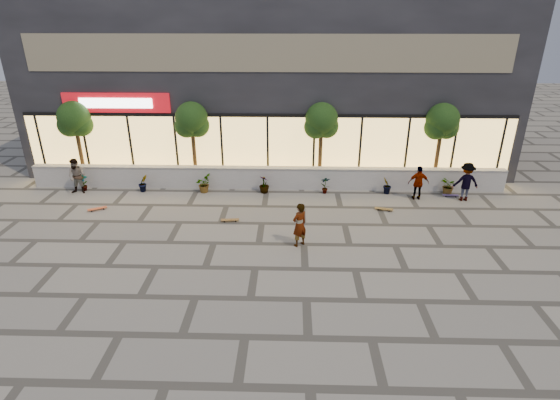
{
  "coord_description": "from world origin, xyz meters",
  "views": [
    {
      "loc": [
        1.16,
        -12.13,
        7.74
      ],
      "look_at": [
        0.74,
        2.62,
        1.3
      ],
      "focal_mm": 28.0,
      "sensor_mm": 36.0,
      "label": 1
    }
  ],
  "objects_px": {
    "skater_left": "(77,176)",
    "skateboard_right_near": "(384,209)",
    "skater_right_far": "(466,182)",
    "skateboard_center": "(230,220)",
    "tree_east": "(442,124)",
    "skateboard_left": "(97,208)",
    "tree_west": "(75,121)",
    "skater_center": "(299,225)",
    "skateboard_right_far": "(451,195)",
    "tree_mideast": "(321,123)",
    "skater_right_near": "(419,183)",
    "tree_midwest": "(192,122)"
  },
  "relations": [
    {
      "from": "tree_midwest",
      "to": "tree_mideast",
      "type": "xyz_separation_m",
      "value": [
        6.0,
        0.0,
        0.0
      ]
    },
    {
      "from": "skateboard_right_near",
      "to": "skater_right_far",
      "type": "bearing_deg",
      "value": 33.32
    },
    {
      "from": "skater_right_far",
      "to": "skateboard_center",
      "type": "xyz_separation_m",
      "value": [
        -10.04,
        -2.43,
        -0.79
      ]
    },
    {
      "from": "skater_center",
      "to": "skateboard_left",
      "type": "bearing_deg",
      "value": -57.04
    },
    {
      "from": "skateboard_left",
      "to": "skateboard_right_near",
      "type": "xyz_separation_m",
      "value": [
        12.06,
        0.31,
        -0.0
      ]
    },
    {
      "from": "skater_center",
      "to": "skater_left",
      "type": "xyz_separation_m",
      "value": [
        -10.03,
        4.57,
        0.0
      ]
    },
    {
      "from": "skateboard_left",
      "to": "tree_west",
      "type": "bearing_deg",
      "value": 90.99
    },
    {
      "from": "tree_midwest",
      "to": "skateboard_right_far",
      "type": "distance_m",
      "value": 12.29
    },
    {
      "from": "skater_right_far",
      "to": "tree_midwest",
      "type": "bearing_deg",
      "value": -9.77
    },
    {
      "from": "skater_right_near",
      "to": "skateboard_right_near",
      "type": "distance_m",
      "value": 2.21
    },
    {
      "from": "tree_mideast",
      "to": "skateboard_left",
      "type": "xyz_separation_m",
      "value": [
        -9.51,
        -3.39,
        -2.91
      ]
    },
    {
      "from": "skater_center",
      "to": "skateboard_right_far",
      "type": "distance_m",
      "value": 8.34
    },
    {
      "from": "tree_mideast",
      "to": "skater_left",
      "type": "distance_m",
      "value": 11.39
    },
    {
      "from": "tree_east",
      "to": "skateboard_left",
      "type": "bearing_deg",
      "value": -167.27
    },
    {
      "from": "skateboard_right_near",
      "to": "skateboard_right_far",
      "type": "relative_size",
      "value": 1.09
    },
    {
      "from": "tree_east",
      "to": "tree_mideast",
      "type": "bearing_deg",
      "value": 180.0
    },
    {
      "from": "skateboard_right_far",
      "to": "skater_right_near",
      "type": "bearing_deg",
      "value": -164.95
    },
    {
      "from": "skateboard_center",
      "to": "skateboard_left",
      "type": "bearing_deg",
      "value": 164.4
    },
    {
      "from": "skater_right_far",
      "to": "skateboard_right_near",
      "type": "relative_size",
      "value": 2.23
    },
    {
      "from": "tree_mideast",
      "to": "skater_right_near",
      "type": "xyz_separation_m",
      "value": [
        4.24,
        -1.82,
        -2.21
      ]
    },
    {
      "from": "tree_east",
      "to": "skateboard_center",
      "type": "bearing_deg",
      "value": -155.16
    },
    {
      "from": "skater_left",
      "to": "skateboard_right_far",
      "type": "relative_size",
      "value": 2.31
    },
    {
      "from": "tree_west",
      "to": "skater_center",
      "type": "height_order",
      "value": "tree_west"
    },
    {
      "from": "skater_left",
      "to": "tree_west",
      "type": "bearing_deg",
      "value": 107.16
    },
    {
      "from": "tree_mideast",
      "to": "skateboard_right_near",
      "type": "distance_m",
      "value": 4.95
    },
    {
      "from": "skater_left",
      "to": "skater_center",
      "type": "bearing_deg",
      "value": -22.59
    },
    {
      "from": "tree_east",
      "to": "skater_center",
      "type": "relative_size",
      "value": 2.4
    },
    {
      "from": "skater_center",
      "to": "skater_right_far",
      "type": "xyz_separation_m",
      "value": [
        7.31,
        4.27,
        0.05
      ]
    },
    {
      "from": "tree_west",
      "to": "skateboard_left",
      "type": "bearing_deg",
      "value": -59.54
    },
    {
      "from": "tree_mideast",
      "to": "skater_right_near",
      "type": "distance_m",
      "value": 5.12
    },
    {
      "from": "tree_mideast",
      "to": "tree_east",
      "type": "height_order",
      "value": "same"
    },
    {
      "from": "tree_mideast",
      "to": "skater_right_near",
      "type": "height_order",
      "value": "tree_mideast"
    },
    {
      "from": "skater_right_near",
      "to": "skateboard_left",
      "type": "relative_size",
      "value": 2.01
    },
    {
      "from": "tree_midwest",
      "to": "skater_right_near",
      "type": "bearing_deg",
      "value": -10.06
    },
    {
      "from": "skateboard_center",
      "to": "skater_right_near",
      "type": "bearing_deg",
      "value": 10.53
    },
    {
      "from": "skateboard_center",
      "to": "skateboard_left",
      "type": "distance_m",
      "value": 5.8
    },
    {
      "from": "tree_east",
      "to": "skater_left",
      "type": "distance_m",
      "value": 16.79
    },
    {
      "from": "skateboard_left",
      "to": "skateboard_right_far",
      "type": "xyz_separation_m",
      "value": [
        15.35,
        1.89,
        -0.01
      ]
    },
    {
      "from": "skateboard_left",
      "to": "skateboard_center",
      "type": "bearing_deg",
      "value": -38.42
    },
    {
      "from": "tree_west",
      "to": "skater_center",
      "type": "distance_m",
      "value": 12.31
    },
    {
      "from": "tree_west",
      "to": "tree_mideast",
      "type": "relative_size",
      "value": 1.0
    },
    {
      "from": "tree_east",
      "to": "skater_center",
      "type": "height_order",
      "value": "tree_east"
    },
    {
      "from": "skater_left",
      "to": "skateboard_right_near",
      "type": "xyz_separation_m",
      "value": [
        13.63,
        -1.51,
        -0.75
      ]
    },
    {
      "from": "tree_mideast",
      "to": "skateboard_left",
      "type": "height_order",
      "value": "tree_mideast"
    },
    {
      "from": "tree_midwest",
      "to": "tree_east",
      "type": "bearing_deg",
      "value": 0.0
    },
    {
      "from": "tree_east",
      "to": "skater_right_far",
      "type": "height_order",
      "value": "tree_east"
    },
    {
      "from": "tree_east",
      "to": "skateboard_right_near",
      "type": "xyz_separation_m",
      "value": [
        -2.94,
        -3.08,
        -2.91
      ]
    },
    {
      "from": "skateboard_center",
      "to": "skateboard_right_near",
      "type": "height_order",
      "value": "skateboard_right_near"
    },
    {
      "from": "tree_west",
      "to": "skateboard_right_near",
      "type": "bearing_deg",
      "value": -12.35
    },
    {
      "from": "skater_left",
      "to": "skater_right_far",
      "type": "xyz_separation_m",
      "value": [
        17.34,
        -0.3,
        0.04
      ]
    }
  ]
}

